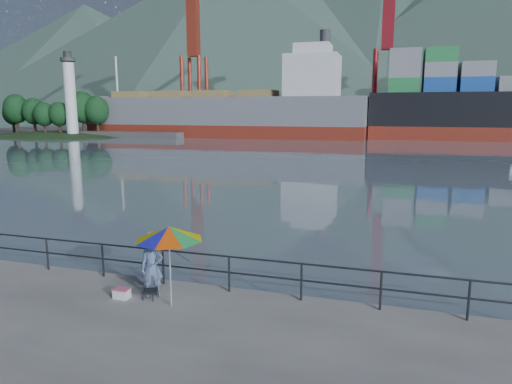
% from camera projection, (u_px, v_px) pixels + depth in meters
% --- Properties ---
extents(harbor_water, '(500.00, 280.00, 0.00)m').
position_uv_depth(harbor_water, '(369.00, 126.00, 134.20)').
color(harbor_water, slate).
rests_on(harbor_water, ground).
extents(far_dock, '(200.00, 40.00, 0.40)m').
position_uv_depth(far_dock, '(408.00, 132.00, 96.51)').
color(far_dock, '#514F4C').
rests_on(far_dock, ground).
extents(guardrail, '(22.00, 0.06, 1.03)m').
position_uv_depth(guardrail, '(132.00, 263.00, 13.27)').
color(guardrail, '#2D3033').
rests_on(guardrail, ground).
extents(mountains, '(600.00, 332.80, 80.00)m').
position_uv_depth(mountains, '(479.00, 34.00, 189.99)').
color(mountains, '#385147').
rests_on(mountains, ground).
extents(lighthouse_islet, '(48.00, 26.40, 19.20)m').
position_uv_depth(lighthouse_islet, '(50.00, 134.00, 85.71)').
color(lighthouse_islet, '#263F1E').
rests_on(lighthouse_islet, ground).
extents(fisherman, '(0.69, 0.59, 1.61)m').
position_uv_depth(fisherman, '(152.00, 267.00, 12.10)').
color(fisherman, navy).
rests_on(fisherman, ground).
extents(beach_umbrella, '(1.84, 1.84, 2.09)m').
position_uv_depth(beach_umbrella, '(169.00, 233.00, 11.26)').
color(beach_umbrella, white).
rests_on(beach_umbrella, ground).
extents(folding_stool, '(0.49, 0.49, 0.24)m').
position_uv_depth(folding_stool, '(151.00, 294.00, 12.01)').
color(folding_stool, black).
rests_on(folding_stool, ground).
extents(cooler_bag, '(0.41, 0.28, 0.23)m').
position_uv_depth(cooler_bag, '(122.00, 294.00, 12.06)').
color(cooler_bag, silver).
rests_on(cooler_bag, ground).
extents(fishing_rod, '(0.26, 1.69, 1.20)m').
position_uv_depth(fishing_rod, '(174.00, 280.00, 13.38)').
color(fishing_rod, black).
rests_on(fishing_rod, ground).
extents(bulk_carrier, '(52.54, 9.09, 14.50)m').
position_uv_depth(bulk_carrier, '(232.00, 113.00, 84.06)').
color(bulk_carrier, maroon).
rests_on(bulk_carrier, ground).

